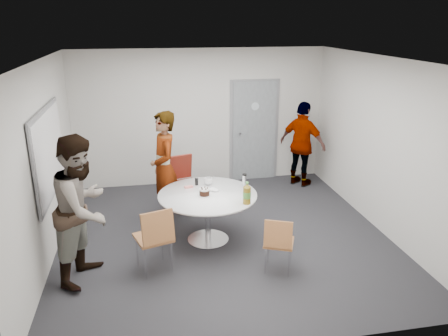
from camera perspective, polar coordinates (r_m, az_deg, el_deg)
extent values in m
plane|color=black|center=(6.91, 0.00, -8.90)|extent=(5.00, 5.00, 0.00)
plane|color=silver|center=(6.13, 0.00, 14.01)|extent=(5.00, 5.00, 0.00)
plane|color=beige|center=(8.78, -3.05, 6.58)|extent=(5.00, 0.00, 5.00)
plane|color=beige|center=(6.44, -22.44, 0.51)|extent=(0.00, 5.00, 5.00)
plane|color=beige|center=(7.26, 19.79, 2.83)|extent=(0.00, 5.00, 5.00)
plane|color=beige|center=(4.13, 6.52, -8.22)|extent=(5.00, 0.00, 5.00)
cube|color=slate|center=(9.03, 3.96, 4.80)|extent=(0.90, 0.05, 2.05)
cube|color=gray|center=(9.06, 3.93, 4.84)|extent=(1.02, 0.04, 2.12)
cylinder|color=#B2BFC6|center=(8.89, 4.09, 8.04)|extent=(0.16, 0.01, 0.16)
cylinder|color=silver|center=(8.91, 2.06, 4.59)|extent=(0.04, 0.14, 0.04)
cube|color=gray|center=(6.59, -21.93, 1.89)|extent=(0.03, 1.90, 1.25)
cube|color=white|center=(6.58, -21.76, 1.90)|extent=(0.01, 1.78, 1.13)
cylinder|color=white|center=(6.48, -2.16, -3.52)|extent=(1.47, 1.47, 0.03)
cylinder|color=silver|center=(6.63, -2.12, -6.50)|extent=(0.09, 0.09, 0.72)
cylinder|color=silver|center=(6.80, -2.09, -9.29)|extent=(0.63, 0.63, 0.02)
cylinder|color=white|center=(6.42, -2.57, -3.59)|extent=(0.20, 0.20, 0.01)
cylinder|color=black|center=(6.40, -2.57, -3.23)|extent=(0.15, 0.15, 0.08)
cylinder|color=silver|center=(6.38, -2.58, -2.81)|extent=(0.15, 0.15, 0.02)
cylinder|color=olive|center=(6.10, 3.00, -3.61)|extent=(0.11, 0.11, 0.25)
cylinder|color=#4A8936|center=(6.10, 3.00, -3.52)|extent=(0.11, 0.11, 0.09)
cone|color=olive|center=(6.05, 3.03, -2.30)|extent=(0.10, 0.10, 0.05)
cylinder|color=#55A64B|center=(6.03, 3.03, -1.95)|extent=(0.04, 0.04, 0.03)
imported|color=white|center=(6.82, -2.08, -1.73)|extent=(0.19, 0.19, 0.11)
cylinder|color=black|center=(6.81, -3.60, -1.74)|extent=(0.05, 0.05, 0.12)
cylinder|color=silver|center=(6.76, 2.68, -1.65)|extent=(0.06, 0.06, 0.17)
cylinder|color=black|center=(6.73, 2.69, -0.87)|extent=(0.07, 0.07, 0.03)
cube|color=#DC746E|center=(6.73, -4.64, -2.47)|extent=(0.14, 0.09, 0.02)
ellipsoid|color=white|center=(6.58, -1.40, -2.88)|extent=(0.17, 0.17, 0.03)
cube|color=brown|center=(5.93, -9.22, -8.96)|extent=(0.56, 0.56, 0.04)
cube|color=brown|center=(5.64, -8.63, -7.68)|extent=(0.43, 0.22, 0.43)
cylinder|color=silver|center=(6.24, -8.07, -9.87)|extent=(0.02, 0.02, 0.48)
cylinder|color=silver|center=(6.15, -11.28, -10.54)|extent=(0.02, 0.02, 0.48)
cylinder|color=silver|center=(5.95, -6.84, -11.38)|extent=(0.02, 0.02, 0.48)
cylinder|color=silver|center=(5.85, -10.20, -12.13)|extent=(0.02, 0.02, 0.48)
cube|color=brown|center=(5.93, 7.18, -9.61)|extent=(0.50, 0.50, 0.03)
cube|color=brown|center=(5.67, 7.09, -8.62)|extent=(0.37, 0.22, 0.36)
cylinder|color=silver|center=(6.16, 8.69, -10.71)|extent=(0.02, 0.02, 0.41)
cylinder|color=silver|center=(6.18, 5.80, -10.48)|extent=(0.02, 0.02, 0.41)
cylinder|color=silver|center=(5.89, 8.47, -12.17)|extent=(0.02, 0.02, 0.41)
cylinder|color=silver|center=(5.91, 5.43, -11.92)|extent=(0.02, 0.02, 0.41)
cube|color=maroon|center=(7.59, -5.17, -2.18)|extent=(0.58, 0.58, 0.04)
cube|color=maroon|center=(7.70, -5.83, 0.14)|extent=(0.46, 0.22, 0.45)
cylinder|color=silver|center=(7.46, -5.93, -4.68)|extent=(0.02, 0.02, 0.50)
cylinder|color=silver|center=(7.59, -3.25, -4.19)|extent=(0.02, 0.02, 0.50)
cylinder|color=silver|center=(7.79, -6.92, -3.67)|extent=(0.02, 0.02, 0.50)
cylinder|color=silver|center=(7.91, -4.34, -3.21)|extent=(0.02, 0.02, 0.50)
imported|color=#A5C6EA|center=(7.11, -7.80, -0.06)|extent=(0.55, 0.74, 1.87)
imported|color=white|center=(5.79, -17.96, -5.07)|extent=(1.02, 1.14, 1.92)
imported|color=black|center=(8.82, 10.20, 3.05)|extent=(0.96, 1.04, 1.71)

